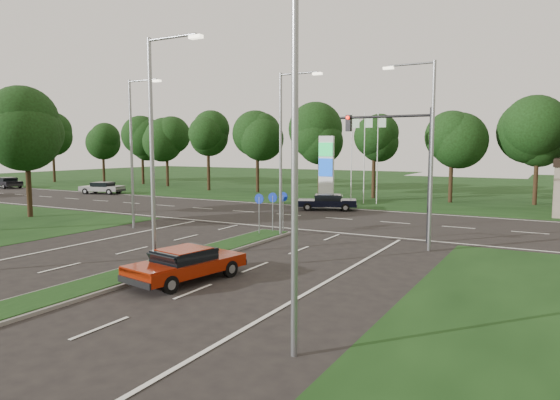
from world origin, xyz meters
The scene contains 17 objects.
verge_far centered at (0.00, 55.00, 0.00)m, with size 160.00×50.00×0.02m, color black.
cross_road centered at (0.00, 24.00, 0.00)m, with size 160.00×12.00×0.02m, color black.
median_kerb centered at (0.00, 4.00, 0.06)m, with size 2.00×26.00×0.12m, color slate.
streetlight_median_near centered at (1.00, 6.00, 5.08)m, with size 2.53×0.22×9.00m.
streetlight_median_far centered at (1.00, 16.00, 5.08)m, with size 2.53×0.22×9.00m.
streetlight_left_far centered at (-8.30, 14.00, 5.08)m, with size 2.53×0.22×9.00m.
streetlight_right_far centered at (8.80, 16.00, 5.08)m, with size 2.53×0.22×9.00m.
streetlight_right_near centered at (8.80, 2.00, 5.08)m, with size 2.53×0.22×9.00m.
traffic_signal centered at (7.19, 18.00, 4.65)m, with size 5.10×0.42×7.00m.
median_signs centered at (0.00, 16.40, 1.71)m, with size 1.16×1.76×2.38m.
gas_pylon centered at (-3.79, 33.05, 3.20)m, with size 5.80×1.26×8.00m.
tree_left_far centered at (-17.90, 13.93, 6.11)m, with size 5.20×5.20×8.86m.
treeline_far centered at (0.10, 39.93, 6.83)m, with size 6.00×6.00×9.90m.
red_sedan centered at (2.37, 5.97, 0.67)m, with size 2.59×4.77×1.24m.
navy_sedan centered at (-1.68, 28.01, 0.68)m, with size 4.98×3.48×1.27m.
far_car_a centered at (-28.45, 29.01, 0.69)m, with size 4.83×3.02×1.29m.
far_car_c centered at (-44.90, 28.74, 0.71)m, with size 4.88×2.80×1.32m.
Camera 1 is at (14.31, -8.16, 4.95)m, focal length 32.00 mm.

